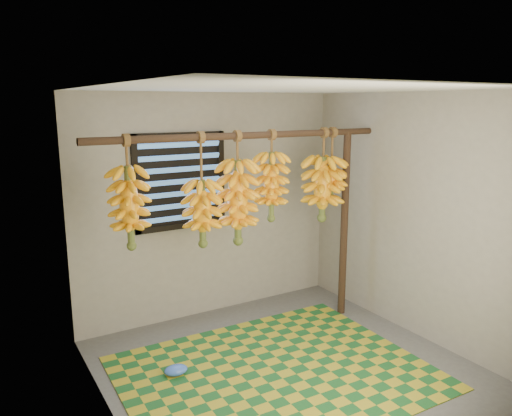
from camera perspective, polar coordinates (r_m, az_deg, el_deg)
floor at (r=4.61m, az=3.71°, el=-17.98°), size 3.00×3.00×0.01m
ceiling at (r=4.00m, az=4.19°, el=13.52°), size 3.00×3.00×0.01m
wall_back at (r=5.41m, az=-5.23°, el=0.23°), size 3.00×0.01×2.40m
wall_left at (r=3.54m, az=-16.62°, el=-6.56°), size 0.01×3.00×2.40m
wall_right at (r=5.14m, az=17.84°, el=-0.93°), size 0.01×3.00×2.40m
window at (r=5.19m, az=-8.63°, el=3.02°), size 1.00×0.04×1.00m
hanging_pole at (r=4.60m, az=-0.98°, el=8.29°), size 3.00×0.06×0.06m
support_post at (r=5.45m, az=10.05°, el=-1.98°), size 0.08×0.08×2.00m
woven_mat at (r=4.54m, az=2.26°, el=-18.31°), size 2.60×2.10×0.01m
plastic_bag at (r=4.54m, az=-9.14°, el=-17.81°), size 0.22×0.17×0.08m
banana_bunch_a at (r=4.22m, az=-14.25°, el=0.05°), size 0.32×0.32×0.95m
banana_bunch_b at (r=4.62m, az=-2.10°, el=0.69°), size 0.36×0.36×1.05m
banana_bunch_c at (r=4.48m, az=-6.15°, el=-0.57°), size 0.33×0.33×1.02m
banana_bunch_d at (r=4.79m, az=1.76°, el=2.47°), size 0.33×0.33×0.88m
banana_bunch_e at (r=5.16m, az=7.62°, el=2.22°), size 0.43×0.43×0.95m
banana_bunch_f at (r=5.22m, az=8.59°, el=3.29°), size 0.30×0.30×0.76m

